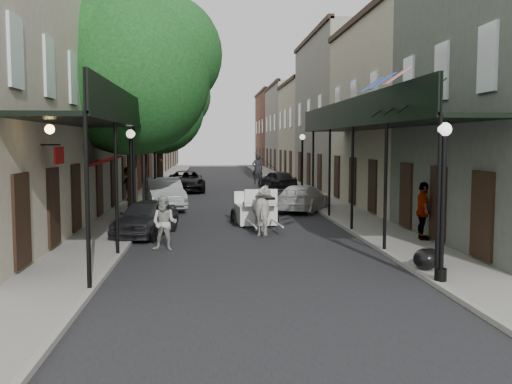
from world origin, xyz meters
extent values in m
plane|color=gray|center=(0.00, 0.00, 0.00)|extent=(140.00, 140.00, 0.00)
cube|color=black|center=(0.00, 20.00, 0.01)|extent=(8.00, 90.00, 0.01)
cube|color=gray|center=(-5.00, 20.00, 0.06)|extent=(2.20, 90.00, 0.12)
cube|color=gray|center=(5.00, 20.00, 0.06)|extent=(2.20, 90.00, 0.12)
cube|color=#BBB296|center=(-8.60, 30.00, 5.25)|extent=(5.00, 80.00, 10.50)
cube|color=gray|center=(8.60, 30.00, 5.25)|extent=(5.00, 80.00, 10.50)
cube|color=black|center=(-5.00, 7.00, 4.00)|extent=(2.20, 18.00, 0.12)
cube|color=black|center=(-3.95, 7.00, 4.50)|extent=(0.06, 18.00, 1.00)
cylinder|color=black|center=(-4.00, -2.00, 2.12)|extent=(0.10, 0.10, 4.00)
cylinder|color=black|center=(-4.00, 6.00, 2.12)|extent=(0.10, 0.10, 4.00)
cylinder|color=black|center=(-4.00, 14.00, 2.12)|extent=(0.10, 0.10, 4.00)
cube|color=black|center=(5.00, 7.00, 4.00)|extent=(2.20, 18.00, 0.12)
cube|color=black|center=(3.95, 7.00, 4.50)|extent=(0.06, 18.00, 1.00)
cylinder|color=black|center=(4.00, -2.00, 2.12)|extent=(0.10, 0.10, 4.00)
cylinder|color=black|center=(4.00, 6.00, 2.12)|extent=(0.10, 0.10, 4.00)
cylinder|color=black|center=(4.00, 14.00, 2.12)|extent=(0.10, 0.10, 4.00)
cylinder|color=#382619|center=(-4.60, 10.00, 2.92)|extent=(0.44, 0.44, 5.60)
sphere|color=#143E15|center=(-4.60, 10.00, 6.20)|extent=(6.80, 6.80, 6.80)
sphere|color=#143E15|center=(-3.24, 10.60, 7.20)|extent=(5.10, 5.10, 5.10)
cylinder|color=#382619|center=(-4.60, 24.00, 2.64)|extent=(0.44, 0.44, 5.04)
sphere|color=#143E15|center=(-4.60, 24.00, 5.58)|extent=(6.00, 6.00, 6.00)
sphere|color=#143E15|center=(-3.40, 24.60, 6.48)|extent=(4.50, 4.50, 4.50)
cylinder|color=black|center=(4.10, -2.00, 0.27)|extent=(0.28, 0.28, 0.30)
cylinder|color=black|center=(4.10, -2.00, 1.82)|extent=(0.12, 0.12, 3.40)
sphere|color=white|center=(4.10, -2.00, 3.67)|extent=(0.32, 0.32, 0.32)
cylinder|color=black|center=(-4.10, 6.00, 0.27)|extent=(0.28, 0.28, 0.30)
cylinder|color=black|center=(-4.10, 6.00, 1.82)|extent=(0.12, 0.12, 3.40)
sphere|color=white|center=(-4.10, 6.00, 3.67)|extent=(0.32, 0.32, 0.32)
cylinder|color=black|center=(4.10, 18.00, 0.27)|extent=(0.28, 0.28, 0.30)
cylinder|color=black|center=(4.10, 18.00, 1.82)|extent=(0.12, 0.12, 3.40)
sphere|color=white|center=(4.10, 18.00, 3.67)|extent=(0.32, 0.32, 0.32)
imported|color=silver|center=(0.76, 6.00, 0.88)|extent=(1.12, 2.15, 1.75)
torus|color=black|center=(-0.37, 9.00, 0.66)|extent=(0.21, 1.37, 1.37)
torus|color=black|center=(1.36, 9.14, 0.66)|extent=(0.21, 1.37, 1.37)
torus|color=black|center=(-0.04, 7.53, 0.34)|extent=(0.13, 0.72, 0.71)
torus|color=black|center=(1.28, 7.64, 0.34)|extent=(0.13, 0.72, 0.71)
cube|color=white|center=(0.51, 8.86, 1.12)|extent=(1.64, 2.03, 0.74)
cube|color=white|center=(0.61, 7.75, 1.65)|extent=(1.32, 0.69, 0.13)
cube|color=white|center=(0.63, 7.48, 1.97)|extent=(1.28, 0.21, 0.53)
imported|color=black|center=(0.61, 7.75, 2.31)|extent=(0.46, 0.32, 1.20)
imported|color=#A0A198|center=(-2.71, 3.00, 0.86)|extent=(0.97, 0.84, 1.71)
imported|color=gray|center=(-5.80, 17.54, 1.06)|extent=(1.37, 1.34, 1.89)
imported|color=gray|center=(5.80, 3.57, 1.09)|extent=(0.64, 1.20, 1.94)
imported|color=black|center=(-3.60, 5.85, 0.66)|extent=(2.43, 4.16, 1.33)
imported|color=#9E9FA3|center=(-3.60, 14.00, 0.79)|extent=(2.66, 5.04, 1.58)
imported|color=black|center=(-2.87, 24.20, 0.72)|extent=(2.74, 5.33, 1.44)
imported|color=silver|center=(3.26, 12.74, 0.64)|extent=(3.49, 4.79, 1.29)
imported|color=black|center=(3.60, 26.05, 0.68)|extent=(2.80, 4.27, 1.35)
ellipsoid|color=black|center=(4.20, -0.83, 0.40)|extent=(0.65, 0.65, 0.55)
ellipsoid|color=black|center=(4.50, -0.38, 0.35)|extent=(0.57, 0.57, 0.46)
camera|label=1|loc=(-1.32, -14.77, 3.37)|focal=40.00mm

